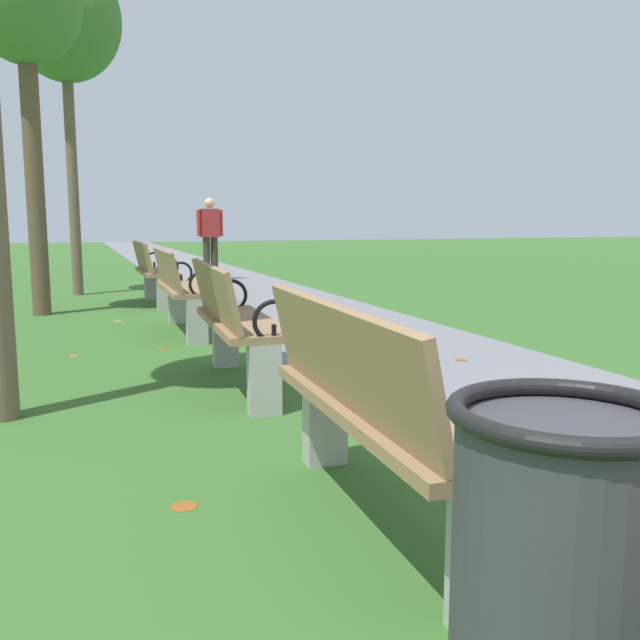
# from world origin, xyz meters

# --- Properties ---
(paved_walkway) EXTENTS (2.37, 44.00, 0.02)m
(paved_walkway) POSITION_xyz_m (1.18, 18.00, 0.01)
(paved_walkway) COLOR slate
(paved_walkway) RESTS_ON ground
(park_bench_2) EXTENTS (0.52, 1.61, 0.90)m
(park_bench_2) POSITION_xyz_m (-0.50, 2.51, 0.49)
(park_bench_2) COLOR #93704C
(park_bench_2) RESTS_ON ground
(park_bench_3) EXTENTS (0.55, 1.62, 0.90)m
(park_bench_3) POSITION_xyz_m (-0.50, 4.93, 0.49)
(park_bench_3) COLOR #93704C
(park_bench_3) RESTS_ON ground
(park_bench_4) EXTENTS (0.49, 1.61, 0.90)m
(park_bench_4) POSITION_xyz_m (-0.50, 7.52, 0.49)
(park_bench_4) COLOR #93704C
(park_bench_4) RESTS_ON ground
(park_bench_5) EXTENTS (0.49, 1.61, 0.90)m
(park_bench_5) POSITION_xyz_m (-0.50, 10.15, 0.49)
(park_bench_5) COLOR #93704C
(park_bench_5) RESTS_ON ground
(tree_2) EXTENTS (1.36, 1.36, 4.57)m
(tree_2) POSITION_xyz_m (-1.97, 9.58, 3.70)
(tree_2) COLOR brown
(tree_2) RESTS_ON ground
(tree_3) EXTENTS (1.71, 1.71, 5.22)m
(tree_3) POSITION_xyz_m (-1.51, 11.95, 4.23)
(tree_3) COLOR brown
(tree_3) RESTS_ON ground
(pedestrian_walking) EXTENTS (0.53, 0.25, 1.62)m
(pedestrian_walking) POSITION_xyz_m (1.02, 13.78, 0.93)
(pedestrian_walking) COLOR #3D3328
(pedestrian_walking) RESTS_ON paved_walkway
(trash_bin) EXTENTS (0.48, 0.48, 0.84)m
(trash_bin) POSITION_xyz_m (-0.65, 1.25, 0.42)
(trash_bin) COLOR #38383D
(trash_bin) RESTS_ON ground
(scattered_leaves) EXTENTS (4.42, 14.11, 0.02)m
(scattered_leaves) POSITION_xyz_m (-0.07, 6.65, 0.01)
(scattered_leaves) COLOR #93511E
(scattered_leaves) RESTS_ON ground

